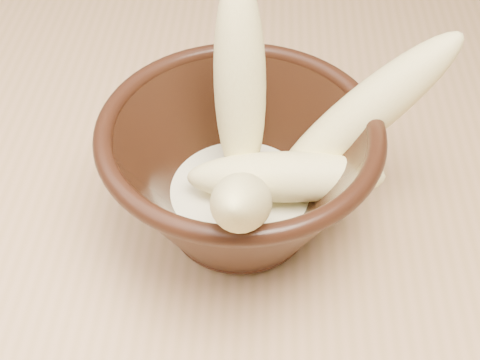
{
  "coord_description": "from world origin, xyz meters",
  "views": [
    {
      "loc": [
        -0.21,
        -0.37,
        1.18
      ],
      "look_at": [
        -0.23,
        -0.02,
        0.81
      ],
      "focal_mm": 50.0,
      "sensor_mm": 36.0,
      "label": 1
    }
  ],
  "objects": [
    {
      "name": "bowl",
      "position": [
        -0.23,
        -0.02,
        0.82
      ],
      "size": [
        0.21,
        0.21,
        0.11
      ],
      "rotation": [
        0.0,
        0.0,
        -0.25
      ],
      "color": "black",
      "rests_on": "table"
    },
    {
      "name": "milk_puddle",
      "position": [
        -0.23,
        -0.02,
        0.79
      ],
      "size": [
        0.12,
        0.12,
        0.02
      ],
      "primitive_type": "cylinder",
      "color": "beige",
      "rests_on": "bowl"
    },
    {
      "name": "banana_upright",
      "position": [
        -0.23,
        0.02,
        0.87
      ],
      "size": [
        0.05,
        0.09,
        0.17
      ],
      "primitive_type": "ellipsoid",
      "rotation": [
        0.27,
        0.0,
        3.27
      ],
      "color": "#E2D485",
      "rests_on": "bowl"
    },
    {
      "name": "banana_right",
      "position": [
        -0.14,
        0.01,
        0.85
      ],
      "size": [
        0.16,
        0.08,
        0.15
      ],
      "primitive_type": "ellipsoid",
      "rotation": [
        0.81,
        0.0,
        1.83
      ],
      "color": "#E2D485",
      "rests_on": "bowl"
    },
    {
      "name": "banana_across",
      "position": [
        -0.19,
        -0.02,
        0.82
      ],
      "size": [
        0.15,
        0.04,
        0.05
      ],
      "primitive_type": "ellipsoid",
      "rotation": [
        1.5,
        0.0,
        1.55
      ],
      "color": "#E2D485",
      "rests_on": "bowl"
    },
    {
      "name": "banana_front",
      "position": [
        -0.22,
        -0.09,
        0.86
      ],
      "size": [
        0.04,
        0.15,
        0.16
      ],
      "primitive_type": "ellipsoid",
      "rotation": [
        0.76,
        0.0,
        -0.04
      ],
      "color": "#E2D485",
      "rests_on": "bowl"
    }
  ]
}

